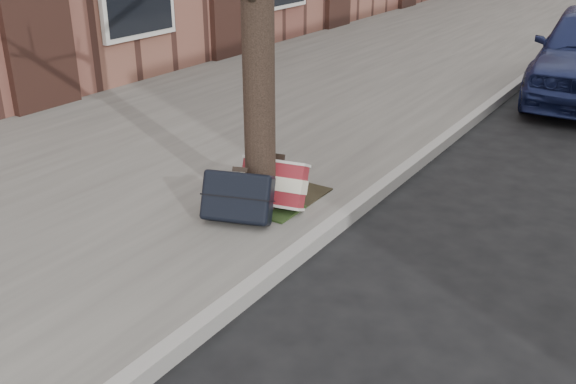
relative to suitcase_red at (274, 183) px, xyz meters
The scene contains 5 objects.
ground 2.13m from the suitcase_red, 28.95° to the right, with size 120.00×120.00×0.00m, color black.
near_sidewalk 14.11m from the suitcase_red, 97.59° to the left, with size 5.00×70.00×0.12m, color slate.
dirt_patch 0.32m from the suitcase_red, 131.51° to the left, with size 0.85×0.85×0.01m, color black.
suitcase_red is the anchor object (origin of this frame).
suitcase_navy 0.42m from the suitcase_red, 100.47° to the right, with size 0.59×0.19×0.42m, color black.
Camera 1 is at (1.09, -3.26, 2.52)m, focal length 40.00 mm.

